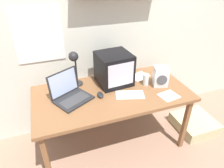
{
  "coord_description": "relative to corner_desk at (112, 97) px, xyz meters",
  "views": [
    {
      "loc": [
        -0.57,
        -1.61,
        1.85
      ],
      "look_at": [
        0.0,
        0.0,
        0.81
      ],
      "focal_mm": 32.0,
      "sensor_mm": 36.0,
      "label": 1
    }
  ],
  "objects": [
    {
      "name": "ground_plane",
      "position": [
        0.0,
        0.0,
        -0.65
      ],
      "size": [
        12.0,
        12.0,
        0.0
      ],
      "primitive_type": "plane",
      "color": "#9E7963"
    },
    {
      "name": "back_wall",
      "position": [
        0.0,
        0.5,
        0.66
      ],
      "size": [
        5.6,
        0.24,
        2.6
      ],
      "color": "silver",
      "rests_on": "ground_plane"
    },
    {
      "name": "corner_desk",
      "position": [
        0.0,
        0.0,
        0.0
      ],
      "size": [
        1.58,
        0.79,
        0.71
      ],
      "color": "brown",
      "rests_on": "ground_plane"
    },
    {
      "name": "crt_monitor",
      "position": [
        0.09,
        0.18,
        0.23
      ],
      "size": [
        0.37,
        0.37,
        0.34
      ],
      "rotation": [
        0.0,
        0.0,
        0.08
      ],
      "color": "black",
      "rests_on": "corner_desk"
    },
    {
      "name": "laptop",
      "position": [
        -0.42,
        0.04,
        0.12
      ],
      "size": [
        0.42,
        0.4,
        0.27
      ],
      "rotation": [
        0.0,
        0.0,
        0.5
      ],
      "color": "#232326",
      "rests_on": "corner_desk"
    },
    {
      "name": "desk_lamp",
      "position": [
        -0.32,
        0.24,
        0.34
      ],
      "size": [
        0.13,
        0.16,
        0.4
      ],
      "rotation": [
        0.0,
        0.0,
        -0.37
      ],
      "color": "#232326",
      "rests_on": "corner_desk"
    },
    {
      "name": "juice_glass",
      "position": [
        0.4,
        0.03,
        0.11
      ],
      "size": [
        0.06,
        0.06,
        0.13
      ],
      "color": "white",
      "rests_on": "corner_desk"
    },
    {
      "name": "space_heater",
      "position": [
        0.54,
        -0.04,
        0.16
      ],
      "size": [
        0.18,
        0.16,
        0.22
      ],
      "rotation": [
        0.0,
        0.0,
        -0.31
      ],
      "color": "white",
      "rests_on": "corner_desk"
    },
    {
      "name": "computer_mouse",
      "position": [
        -0.13,
        -0.03,
        0.07
      ],
      "size": [
        0.07,
        0.11,
        0.03
      ],
      "rotation": [
        0.0,
        0.0,
        -0.06
      ],
      "color": "#232326",
      "rests_on": "corner_desk"
    },
    {
      "name": "loose_paper_near_monitor",
      "position": [
        0.51,
        -0.25,
        0.06
      ],
      "size": [
        0.2,
        0.18,
        0.0
      ],
      "rotation": [
        0.0,
        0.0,
        0.16
      ],
      "color": "white",
      "rests_on": "corner_desk"
    },
    {
      "name": "open_notebook",
      "position": [
        0.15,
        -0.1,
        0.06
      ],
      "size": [
        0.31,
        0.23,
        0.0
      ],
      "rotation": [
        0.0,
        0.0,
        -0.3
      ],
      "color": "white",
      "rests_on": "corner_desk"
    },
    {
      "name": "printed_handout",
      "position": [
        0.42,
        0.21,
        0.06
      ],
      "size": [
        0.26,
        0.23,
        0.0
      ],
      "rotation": [
        0.0,
        0.0,
        0.39
      ],
      "color": "white",
      "rests_on": "corner_desk"
    },
    {
      "name": "floor_cushion",
      "position": [
        1.08,
        -0.14,
        -0.58
      ],
      "size": [
        0.47,
        0.47,
        0.14
      ],
      "color": "#C0BB8D",
      "rests_on": "ground_plane"
    }
  ]
}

